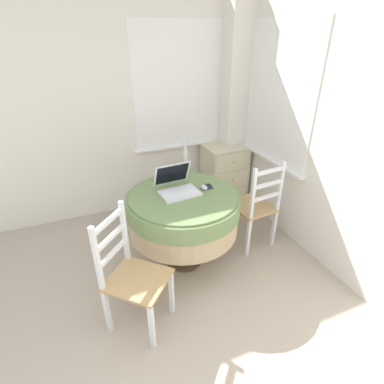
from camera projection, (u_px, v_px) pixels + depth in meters
The scene contains 9 objects.
corner_room_shell at pixel (215, 128), 2.78m from camera, with size 4.22×4.69×2.55m.
round_dining_table at pixel (183, 210), 2.78m from camera, with size 1.04×1.04×0.77m.
laptop at pixel (177, 186), 2.73m from camera, with size 0.37×0.36×0.24m.
computer_mouse at pixel (204, 187), 2.77m from camera, with size 0.05×0.09×0.04m.
cell_phone at pixel (209, 186), 2.83m from camera, with size 0.07×0.11×0.01m.
dining_chair_near_back_window at pixel (174, 186), 3.53m from camera, with size 0.53×0.51×0.99m.
dining_chair_near_right_window at pixel (255, 207), 3.11m from camera, with size 0.43×0.47×0.99m.
dining_chair_camera_near at pixel (132, 276), 2.23m from camera, with size 0.58×0.58×0.99m.
corner_cabinet at pixel (224, 173), 4.02m from camera, with size 0.54×0.49×0.78m.
Camera 1 is at (-0.14, -0.65, 2.08)m, focal length 28.00 mm.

